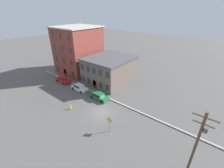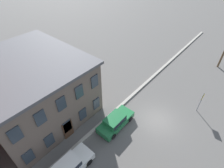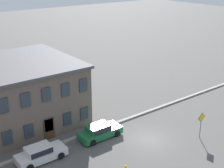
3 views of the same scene
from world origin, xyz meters
TOP-DOWN VIEW (x-y plane):
  - ground_plane at (0.00, 0.00)m, footprint 200.00×200.00m
  - kerb_strip at (0.00, 4.50)m, footprint 56.00×0.36m
  - apartment_corner at (-19.60, 11.50)m, footprint 11.18×11.51m
  - apartment_midblock at (-7.71, 11.71)m, footprint 10.71×11.93m
  - car_red at (-16.92, 3.24)m, footprint 4.40×1.92m
  - car_white at (-9.99, 3.10)m, footprint 4.40×1.92m
  - car_green at (-3.64, 3.16)m, footprint 4.40×1.92m
  - caution_sign at (4.32, -2.84)m, footprint 1.06×0.08m
  - utility_pole at (15.92, -2.02)m, footprint 2.40×0.44m
  - fire_hydrant at (-5.38, -3.02)m, footprint 0.24×0.34m

SIDE VIEW (x-z plane):
  - ground_plane at x=0.00m, z-range 0.00..0.00m
  - kerb_strip at x=0.00m, z-range 0.00..0.16m
  - fire_hydrant at x=-5.38m, z-range 0.00..0.96m
  - car_red at x=-16.92m, z-range 0.03..1.46m
  - car_white at x=-9.99m, z-range 0.03..1.46m
  - car_green at x=-3.64m, z-range 0.03..1.46m
  - caution_sign at x=4.32m, z-range 0.48..3.25m
  - apartment_midblock at x=-7.71m, z-range 0.01..6.63m
  - utility_pole at x=15.92m, z-range 0.55..9.34m
  - apartment_corner at x=-19.60m, z-range 0.01..13.35m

